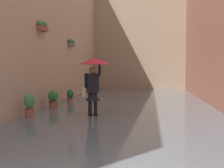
{
  "coord_description": "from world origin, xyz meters",
  "views": [
    {
      "loc": [
        -0.84,
        2.15,
        1.66
      ],
      "look_at": [
        0.41,
        -7.06,
        1.1
      ],
      "focal_mm": 45.49,
      "sensor_mm": 36.0,
      "label": 1
    }
  ],
  "objects": [
    {
      "name": "building_facade_far",
      "position": [
        0.0,
        -19.34,
        5.43
      ],
      "size": [
        10.18,
        1.8,
        10.85
      ],
      "primitive_type": "cube",
      "color": "gray",
      "rests_on": "ground_plane"
    },
    {
      "name": "potted_plant_far_right",
      "position": [
        2.88,
        -8.3,
        0.41
      ],
      "size": [
        0.37,
        0.37,
        0.76
      ],
      "color": "brown",
      "rests_on": "ground_plane"
    },
    {
      "name": "person_wading",
      "position": [
        1.01,
        -6.93,
        1.43
      ],
      "size": [
        1.03,
        1.03,
        2.03
      ],
      "color": "black",
      "rests_on": "ground_plane"
    },
    {
      "name": "flood_water",
      "position": [
        0.0,
        -9.22,
        0.04
      ],
      "size": [
        7.38,
        24.44,
        0.07
      ],
      "primitive_type": "cube",
      "color": "slate",
      "rests_on": "ground_plane"
    },
    {
      "name": "building_facade_right",
      "position": [
        4.19,
        -9.22,
        4.27
      ],
      "size": [
        2.04,
        22.44,
        8.54
      ],
      "color": "tan",
      "rests_on": "ground_plane"
    },
    {
      "name": "potted_plant_near_right",
      "position": [
        2.75,
        -10.24,
        0.34
      ],
      "size": [
        0.33,
        0.33,
        0.65
      ],
      "color": "#9E563D",
      "rests_on": "ground_plane"
    },
    {
      "name": "potted_plant_mid_right",
      "position": [
        2.95,
        -6.32,
        0.43
      ],
      "size": [
        0.33,
        0.33,
        0.82
      ],
      "color": "#9E563D",
      "rests_on": "ground_plane"
    },
    {
      "name": "ground_plane",
      "position": [
        0.0,
        -9.22,
        0.0
      ],
      "size": [
        60.0,
        60.0,
        0.0
      ],
      "primitive_type": "plane",
      "color": "gray"
    }
  ]
}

